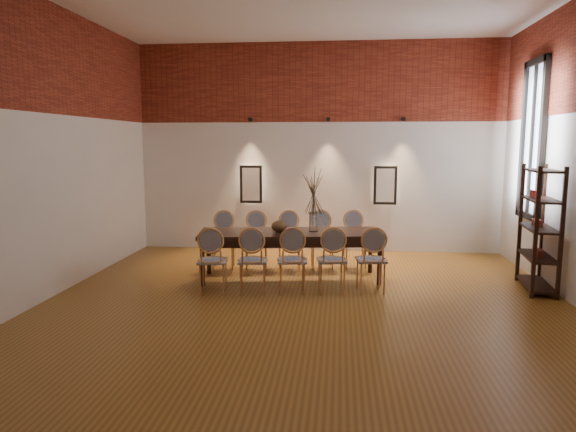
# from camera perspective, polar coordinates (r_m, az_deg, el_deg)

# --- Properties ---
(floor) EXTENTS (7.00, 7.00, 0.02)m
(floor) POSITION_cam_1_polar(r_m,az_deg,el_deg) (6.85, 1.90, -9.88)
(floor) COLOR brown
(floor) RESTS_ON ground
(wall_back) EXTENTS (7.00, 0.10, 4.00)m
(wall_back) POSITION_cam_1_polar(r_m,az_deg,el_deg) (10.06, 3.34, 7.52)
(wall_back) COLOR silver
(wall_back) RESTS_ON ground
(wall_front) EXTENTS (7.00, 0.10, 4.00)m
(wall_front) POSITION_cam_1_polar(r_m,az_deg,el_deg) (2.98, -2.56, 6.02)
(wall_front) COLOR silver
(wall_front) RESTS_ON ground
(wall_left) EXTENTS (0.10, 7.00, 4.00)m
(wall_left) POSITION_cam_1_polar(r_m,az_deg,el_deg) (7.62, -25.91, 6.52)
(wall_left) COLOR silver
(wall_left) RESTS_ON ground
(brick_band_back) EXTENTS (7.00, 0.02, 1.50)m
(brick_band_back) POSITION_cam_1_polar(r_m,az_deg,el_deg) (10.05, 3.38, 14.66)
(brick_band_back) COLOR maroon
(brick_band_back) RESTS_ON ground
(brick_band_left) EXTENTS (0.02, 7.00, 1.50)m
(brick_band_left) POSITION_cam_1_polar(r_m,az_deg,el_deg) (7.67, -26.05, 15.90)
(brick_band_left) COLOR maroon
(brick_band_left) RESTS_ON ground
(niche_left) EXTENTS (0.36, 0.06, 0.66)m
(niche_left) POSITION_cam_1_polar(r_m,az_deg,el_deg) (10.13, -4.10, 3.55)
(niche_left) COLOR #FFEAC6
(niche_left) RESTS_ON wall_back
(niche_right) EXTENTS (0.36, 0.06, 0.66)m
(niche_right) POSITION_cam_1_polar(r_m,az_deg,el_deg) (10.02, 10.74, 3.38)
(niche_right) COLOR #FFEAC6
(niche_right) RESTS_ON wall_back
(spot_fixture_left) EXTENTS (0.08, 0.10, 0.08)m
(spot_fixture_left) POSITION_cam_1_polar(r_m,az_deg,el_deg) (10.08, -4.21, 10.64)
(spot_fixture_left) COLOR black
(spot_fixture_left) RESTS_ON wall_back
(spot_fixture_mid) EXTENTS (0.08, 0.10, 0.08)m
(spot_fixture_mid) POSITION_cam_1_polar(r_m,az_deg,el_deg) (9.93, 4.50, 10.67)
(spot_fixture_mid) COLOR black
(spot_fixture_mid) RESTS_ON wall_back
(spot_fixture_right) EXTENTS (0.08, 0.10, 0.08)m
(spot_fixture_right) POSITION_cam_1_polar(r_m,az_deg,el_deg) (10.00, 12.69, 10.48)
(spot_fixture_right) COLOR black
(spot_fixture_right) RESTS_ON wall_back
(window_glass) EXTENTS (0.02, 0.78, 2.38)m
(window_glass) POSITION_cam_1_polar(r_m,az_deg,el_deg) (9.02, 25.63, 7.62)
(window_glass) COLOR silver
(window_glass) RESTS_ON wall_right
(window_frame) EXTENTS (0.08, 0.90, 2.50)m
(window_frame) POSITION_cam_1_polar(r_m,az_deg,el_deg) (9.01, 25.50, 7.63)
(window_frame) COLOR black
(window_frame) RESTS_ON wall_right
(window_mullion) EXTENTS (0.06, 0.06, 2.40)m
(window_mullion) POSITION_cam_1_polar(r_m,az_deg,el_deg) (9.01, 25.50, 7.63)
(window_mullion) COLOR black
(window_mullion) RESTS_ON wall_right
(dining_table) EXTENTS (2.88, 1.24, 0.75)m
(dining_table) POSITION_cam_1_polar(r_m,az_deg,el_deg) (7.99, 0.29, -4.39)
(dining_table) COLOR black
(dining_table) RESTS_ON floor
(chair_near_a) EXTENTS (0.49, 0.49, 0.94)m
(chair_near_a) POSITION_cam_1_polar(r_m,az_deg,el_deg) (7.30, -8.35, -4.91)
(chair_near_a) COLOR tan
(chair_near_a) RESTS_ON floor
(chair_near_b) EXTENTS (0.49, 0.49, 0.94)m
(chair_near_b) POSITION_cam_1_polar(r_m,az_deg,el_deg) (7.26, -3.96, -4.93)
(chair_near_b) COLOR tan
(chair_near_b) RESTS_ON floor
(chair_near_c) EXTENTS (0.49, 0.49, 0.94)m
(chair_near_c) POSITION_cam_1_polar(r_m,az_deg,el_deg) (7.25, 0.47, -4.91)
(chair_near_c) COLOR tan
(chair_near_c) RESTS_ON floor
(chair_near_d) EXTENTS (0.49, 0.49, 0.94)m
(chair_near_d) POSITION_cam_1_polar(r_m,az_deg,el_deg) (7.29, 4.87, -4.87)
(chair_near_d) COLOR tan
(chair_near_d) RESTS_ON floor
(chair_near_e) EXTENTS (0.49, 0.49, 0.94)m
(chair_near_e) POSITION_cam_1_polar(r_m,az_deg,el_deg) (7.38, 9.20, -4.80)
(chair_near_e) COLOR tan
(chair_near_e) RESTS_ON floor
(chair_far_a) EXTENTS (0.49, 0.49, 0.94)m
(chair_far_a) POSITION_cam_1_polar(r_m,az_deg,el_deg) (8.72, -7.22, -2.75)
(chair_far_a) COLOR tan
(chair_far_a) RESTS_ON floor
(chair_far_b) EXTENTS (0.49, 0.49, 0.94)m
(chair_far_b) POSITION_cam_1_polar(r_m,az_deg,el_deg) (8.68, -3.55, -2.75)
(chair_far_b) COLOR tan
(chair_far_b) RESTS_ON floor
(chair_far_c) EXTENTS (0.49, 0.49, 0.94)m
(chair_far_c) POSITION_cam_1_polar(r_m,az_deg,el_deg) (8.68, 0.14, -2.74)
(chair_far_c) COLOR tan
(chair_far_c) RESTS_ON floor
(chair_far_d) EXTENTS (0.49, 0.49, 0.94)m
(chair_far_d) POSITION_cam_1_polar(r_m,az_deg,el_deg) (8.71, 3.82, -2.71)
(chair_far_d) COLOR tan
(chair_far_d) RESTS_ON floor
(chair_far_e) EXTENTS (0.49, 0.49, 0.94)m
(chair_far_e) POSITION_cam_1_polar(r_m,az_deg,el_deg) (8.78, 7.45, -2.68)
(chair_far_e) COLOR tan
(chair_far_e) RESTS_ON floor
(vase) EXTENTS (0.14, 0.14, 0.30)m
(vase) POSITION_cam_1_polar(r_m,az_deg,el_deg) (7.91, 2.84, -0.66)
(vase) COLOR silver
(vase) RESTS_ON dining_table
(dried_branches) EXTENTS (0.50, 0.50, 0.70)m
(dried_branches) POSITION_cam_1_polar(r_m,az_deg,el_deg) (7.85, 2.86, 2.59)
(dried_branches) COLOR #49402F
(dried_branches) RESTS_ON vase
(bowl) EXTENTS (0.24, 0.24, 0.18)m
(bowl) POSITION_cam_1_polar(r_m,az_deg,el_deg) (7.84, -1.00, -1.16)
(bowl) COLOR brown
(bowl) RESTS_ON dining_table
(book) EXTENTS (0.28, 0.21, 0.03)m
(book) POSITION_cam_1_polar(r_m,az_deg,el_deg) (8.01, -0.19, -1.51)
(book) COLOR #8D1C6B
(book) RESTS_ON dining_table
(shelving_rack) EXTENTS (0.49, 1.04, 1.80)m
(shelving_rack) POSITION_cam_1_polar(r_m,az_deg,el_deg) (8.15, 26.17, -1.23)
(shelving_rack) COLOR black
(shelving_rack) RESTS_ON floor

